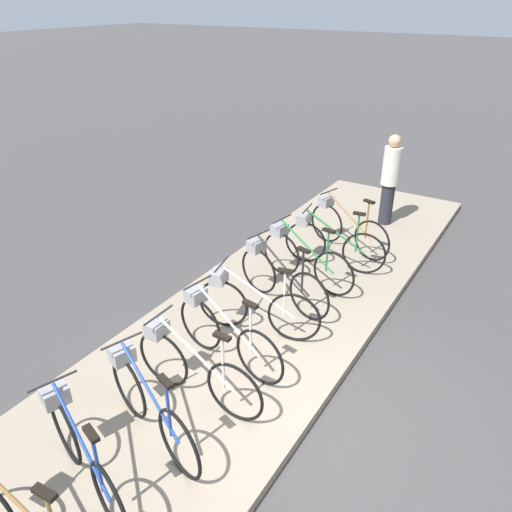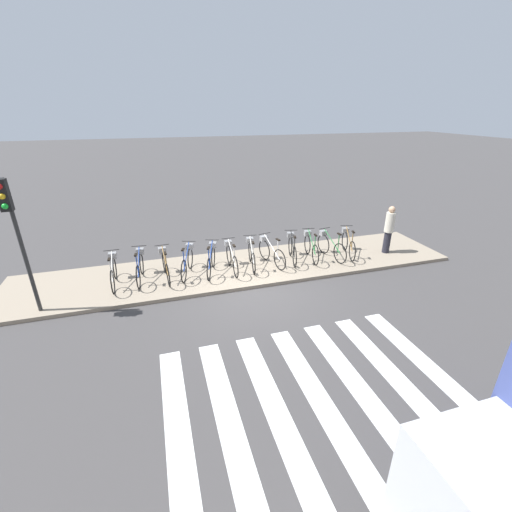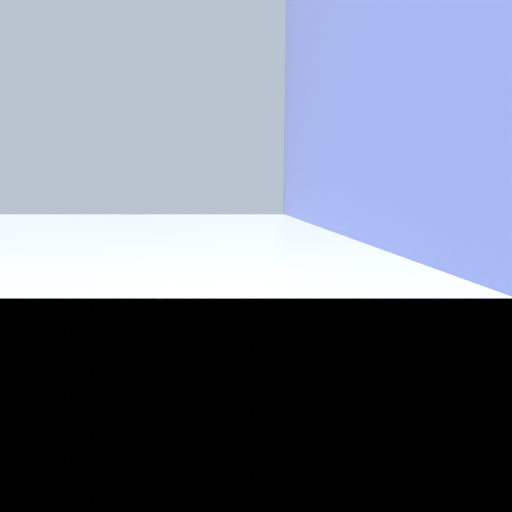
{
  "view_description": "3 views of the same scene",
  "coord_description": "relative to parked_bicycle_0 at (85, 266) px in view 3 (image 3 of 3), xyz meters",
  "views": [
    {
      "loc": [
        -3.68,
        -1.61,
        4.29
      ],
      "look_at": [
        1.2,
        1.44,
        1.24
      ],
      "focal_mm": 35.0,
      "sensor_mm": 36.0,
      "label": 1
    },
    {
      "loc": [
        -2.62,
        -8.99,
        5.23
      ],
      "look_at": [
        0.15,
        0.17,
        1.04
      ],
      "focal_mm": 24.0,
      "sensor_mm": 36.0,
      "label": 2
    },
    {
      "loc": [
        0.73,
        -7.99,
        2.27
      ],
      "look_at": [
        0.68,
        1.4,
        0.86
      ],
      "focal_mm": 24.0,
      "sensor_mm": 36.0,
      "label": 3
    }
  ],
  "objects": [
    {
      "name": "ground_plane",
      "position": [
        4.09,
        -1.35,
        -0.58
      ],
      "size": [
        120.0,
        120.0,
        0.0
      ],
      "primitive_type": "plane",
      "color": "#423F3F"
    },
    {
      "name": "sidewalk",
      "position": [
        4.09,
        0.12,
        -0.52
      ],
      "size": [
        15.08,
        2.95,
        0.12
      ],
      "color": "gray",
      "rests_on": "ground_plane"
    },
    {
      "name": "parked_bicycle_0",
      "position": [
        0.0,
        0.0,
        0.0
      ],
      "size": [
        0.46,
        1.75,
        1.07
      ],
      "color": "black",
      "rests_on": "sidewalk"
    },
    {
      "name": "parked_bicycle_1",
      "position": [
        0.78,
        0.12,
        0.0
      ],
      "size": [
        0.46,
        1.74,
        1.07
      ],
      "color": "black",
      "rests_on": "sidewalk"
    },
    {
      "name": "parked_bicycle_2",
      "position": [
        1.56,
        -0.01,
        0.0
      ],
      "size": [
        0.46,
        1.75,
        1.07
      ],
      "color": "black",
      "rests_on": "sidewalk"
    },
    {
      "name": "parked_bicycle_3",
      "position": [
        2.28,
        0.1,
        0.0
      ],
      "size": [
        0.67,
        1.67,
        1.07
      ],
      "color": "black",
      "rests_on": "sidewalk"
    },
    {
      "name": "parked_bicycle_4",
      "position": [
        3.05,
        0.0,
        0.0
      ],
      "size": [
        0.67,
        1.67,
        1.07
      ],
      "color": "black",
      "rests_on": "sidewalk"
    },
    {
      "name": "parked_bicycle_5",
      "position": [
        3.73,
        -0.02,
        0.0
      ],
      "size": [
        0.46,
        1.75,
        1.07
      ],
      "color": "black",
      "rests_on": "sidewalk"
    },
    {
      "name": "parked_bicycle_6",
      "position": [
        4.45,
        0.04,
        0.0
      ],
      "size": [
        0.46,
        1.73,
        1.07
      ],
      "color": "black",
      "rests_on": "sidewalk"
    },
    {
      "name": "parked_bicycle_7",
      "position": [
        5.16,
        0.08,
        0.0
      ],
      "size": [
        0.55,
        1.71,
        1.07
      ],
      "color": "black",
      "rests_on": "sidewalk"
    },
    {
      "name": "parked_bicycle_8",
      "position": [
        6.0,
        0.14,
        0.0
      ],
      "size": [
        0.57,
        1.71,
        1.07
      ],
      "color": "black",
      "rests_on": "sidewalk"
    },
    {
      "name": "parked_bicycle_9",
      "position": [
        6.72,
        0.12,
        0.0
      ],
      "size": [
        0.46,
        1.73,
        1.07
      ],
      "color": "black",
      "rests_on": "sidewalk"
    },
    {
      "name": "parked_bicycle_10",
      "position": [
        7.43,
        -0.03,
        0.0
      ],
      "size": [
        0.46,
        1.74,
        1.07
      ],
      "color": "black",
      "rests_on": "sidewalk"
    },
    {
      "name": "parked_bicycle_11",
      "position": [
        8.19,
        0.02,
        0.0
      ],
      "size": [
        0.61,
        1.7,
        1.07
      ],
      "color": "black",
      "rests_on": "sidewalk"
    },
    {
      "name": "pedestrian",
      "position": [
        9.7,
        -0.24,
        0.5
      ],
      "size": [
        0.34,
        0.34,
        1.81
      ],
      "color": "#23232D",
      "rests_on": "sidewalk"
    }
  ]
}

